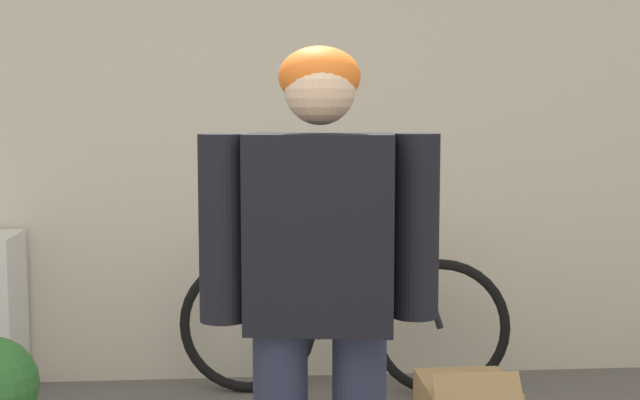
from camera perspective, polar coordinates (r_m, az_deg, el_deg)
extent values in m
cube|color=beige|center=(4.64, -5.86, 4.40)|extent=(8.00, 0.06, 2.60)
cube|color=white|center=(4.75, 0.96, -7.10)|extent=(0.08, 0.01, 0.12)
cube|color=black|center=(2.62, 0.00, -2.06)|extent=(0.46, 0.31, 0.58)
cylinder|color=black|center=(2.61, -6.26, -1.81)|extent=(0.14, 0.14, 0.55)
cylinder|color=black|center=(2.66, 6.15, -1.67)|extent=(0.14, 0.14, 0.55)
sphere|color=#DBB28E|center=(2.59, 0.00, 7.11)|extent=(0.21, 0.21, 0.21)
ellipsoid|color=orange|center=(2.61, -0.03, 7.91)|extent=(0.24, 0.22, 0.18)
torus|color=black|center=(4.49, -4.66, -8.00)|extent=(0.69, 0.14, 0.69)
torus|color=black|center=(4.46, 7.70, -8.11)|extent=(0.69, 0.14, 0.69)
cylinder|color=black|center=(4.48, -2.33, -8.37)|extent=(0.37, 0.08, 0.09)
cylinder|color=black|center=(4.43, -2.95, -5.78)|extent=(0.30, 0.07, 0.38)
cylinder|color=black|center=(4.42, -0.60, -6.14)|extent=(0.13, 0.05, 0.42)
cylinder|color=black|center=(4.42, 3.13, -6.28)|extent=(0.50, 0.11, 0.43)
cylinder|color=black|center=(4.38, 2.52, -3.65)|extent=(0.57, 0.11, 0.05)
cylinder|color=black|center=(4.42, 6.99, -5.96)|extent=(0.15, 0.05, 0.35)
cylinder|color=black|center=(4.38, 6.54, -3.39)|extent=(0.07, 0.04, 0.08)
cylinder|color=black|center=(4.38, 6.80, -3.00)|extent=(0.09, 0.46, 0.02)
ellipsoid|color=black|center=(4.38, -1.23, -3.25)|extent=(0.23, 0.11, 0.05)
cube|color=tan|center=(3.91, 10.15, -12.43)|extent=(0.38, 0.15, 0.19)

